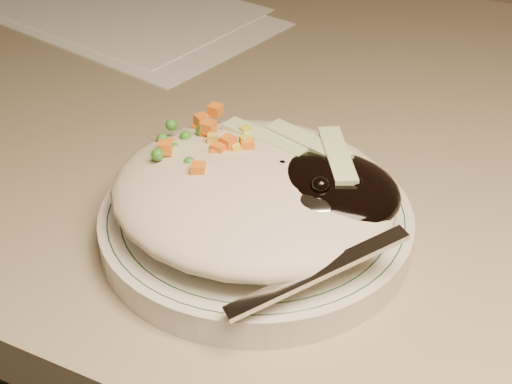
% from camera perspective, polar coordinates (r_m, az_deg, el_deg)
% --- Properties ---
extents(desk, '(1.40, 0.70, 0.74)m').
position_cam_1_polar(desk, '(0.75, 11.54, -8.45)').
color(desk, gray).
rests_on(desk, ground).
extents(plate, '(0.21, 0.21, 0.02)m').
position_cam_1_polar(plate, '(0.49, 0.00, -2.48)').
color(plate, silver).
rests_on(plate, desk).
extents(plate_rim, '(0.20, 0.20, 0.00)m').
position_cam_1_polar(plate_rim, '(0.49, 0.00, -1.54)').
color(plate_rim, '#144723').
rests_on(plate_rim, plate).
extents(meal, '(0.21, 0.19, 0.05)m').
position_cam_1_polar(meal, '(0.47, 0.43, 0.38)').
color(meal, '#C1B69C').
rests_on(meal, plate).
extents(papers, '(0.37, 0.29, 0.00)m').
position_cam_1_polar(papers, '(0.88, -10.06, 13.83)').
color(papers, white).
rests_on(papers, desk).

